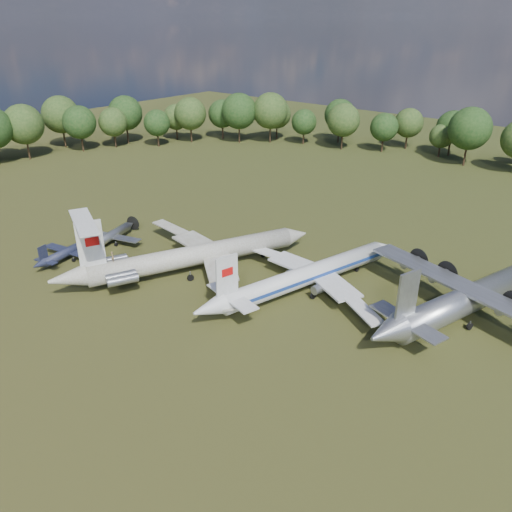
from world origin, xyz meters
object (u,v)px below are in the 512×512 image
Objects in this scene: an12_transport at (462,305)px; small_prop_northwest at (110,238)px; person_on_il62 at (113,257)px; small_prop_west at (68,253)px; il62_airliner at (195,259)px; tu104_jet at (308,278)px.

small_prop_northwest is (-55.86, -14.96, -1.13)m from an12_transport.
small_prop_northwest is 9.78× the size of person_on_il62.
person_on_il62 is (14.11, -0.83, 4.10)m from small_prop_west.
il62_airliner is 38.93m from an12_transport.
il62_airliner is at bearing -144.94° from tu104_jet.
person_on_il62 is at bearing -90.00° from il62_airliner.
an12_transport is 48.26m from person_on_il62.
person_on_il62 reaches higher than small_prop_northwest.
il62_airliner is at bearing -9.65° from small_prop_northwest.
tu104_jet is 39.71m from small_prop_west.
tu104_jet reaches higher than small_prop_northwest.
tu104_jet is (16.90, 6.25, -0.21)m from il62_airliner.
person_on_il62 is at bearing -48.92° from small_prop_northwest.
small_prop_northwest is at bearing -151.82° from tu104_jet.
an12_transport reaches higher than tu104_jet.
person_on_il62 reaches higher than il62_airliner.
small_prop_northwest reaches higher than small_prop_west.
small_prop_west is at bearing -140.52° from tu104_jet.
person_on_il62 is at bearing -133.68° from an12_transport.
small_prop_northwest is (0.12, 8.02, 0.06)m from small_prop_west.
il62_airliner reaches higher than tu104_jet.
an12_transport is 2.23× the size of small_prop_northwest.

